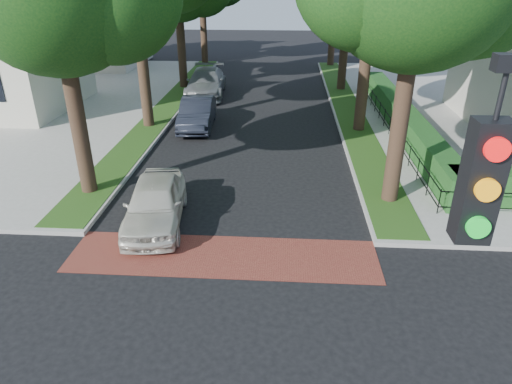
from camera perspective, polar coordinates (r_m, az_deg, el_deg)
ground at (r=11.02m, az=-6.37°, el=-17.29°), size 120.00×120.00×0.00m
crosswalk_far at (r=13.49m, az=-4.12°, el=-7.99°), size 9.00×2.20×0.01m
grass_strip_ne at (r=28.21m, az=11.35°, el=10.29°), size 1.60×29.80×0.02m
grass_strip_nw at (r=28.85m, az=-10.80°, el=10.68°), size 1.60×29.80×0.02m
hedge_main_road at (r=24.61m, az=17.94°, el=8.69°), size 1.00×18.00×1.20m
fence_main_road at (r=24.47m, az=16.06°, el=8.47°), size 0.06×18.00×0.90m
house_left_far at (r=43.49m, az=-21.00°, el=21.08°), size 10.00×9.00×10.14m
parked_car_front at (r=15.12m, az=-12.50°, el=-1.31°), size 2.33×4.63×1.51m
parked_car_middle at (r=24.55m, az=-7.37°, el=9.73°), size 1.91×4.75×1.54m
parked_car_rear at (r=31.21m, az=-6.27°, el=13.43°), size 2.74×6.01×1.71m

